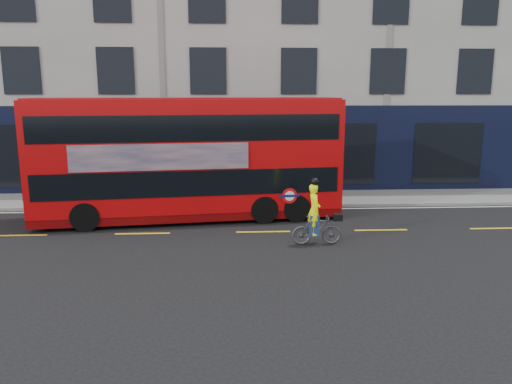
{
  "coord_description": "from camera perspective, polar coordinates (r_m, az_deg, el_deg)",
  "views": [
    {
      "loc": [
        2.89,
        -14.55,
        4.59
      ],
      "look_at": [
        3.78,
        1.97,
        1.27
      ],
      "focal_mm": 35.0,
      "sensor_mm": 36.0,
      "label": 1
    }
  ],
  "objects": [
    {
      "name": "pavement",
      "position": [
        21.73,
        -10.66,
        -0.89
      ],
      "size": [
        60.0,
        3.0,
        0.12
      ],
      "primitive_type": "cube",
      "color": "gray",
      "rests_on": "ground"
    },
    {
      "name": "lane_dashes",
      "position": [
        16.95,
        -12.83,
        -4.65
      ],
      "size": [
        58.0,
        0.12,
        0.01
      ],
      "primitive_type": null,
      "color": "yellow",
      "rests_on": "ground"
    },
    {
      "name": "road_edge_line",
      "position": [
        20.0,
        -11.31,
        -2.13
      ],
      "size": [
        58.0,
        0.1,
        0.01
      ],
      "primitive_type": "cube",
      "color": "silver",
      "rests_on": "ground"
    },
    {
      "name": "building_terrace",
      "position": [
        27.8,
        -9.45,
        17.19
      ],
      "size": [
        50.0,
        10.07,
        15.0
      ],
      "color": "#AFADA5",
      "rests_on": "ground"
    },
    {
      "name": "bus",
      "position": [
        18.23,
        -7.54,
        3.89
      ],
      "size": [
        11.12,
        3.74,
        4.4
      ],
      "rotation": [
        0.0,
        0.0,
        0.12
      ],
      "color": "#B90709",
      "rests_on": "ground"
    },
    {
      "name": "ground",
      "position": [
        15.53,
        -13.75,
        -6.18
      ],
      "size": [
        120.0,
        120.0,
        0.0
      ],
      "primitive_type": "plane",
      "color": "black",
      "rests_on": "ground"
    },
    {
      "name": "cyclist",
      "position": [
        15.32,
        6.86,
        -3.45
      ],
      "size": [
        1.54,
        0.58,
        2.08
      ],
      "rotation": [
        0.0,
        0.0,
        0.02
      ],
      "color": "#484C4D",
      "rests_on": "ground"
    },
    {
      "name": "kerb",
      "position": [
        20.28,
        -11.2,
        -1.77
      ],
      "size": [
        60.0,
        0.12,
        0.13
      ],
      "primitive_type": "cube",
      "color": "gray",
      "rests_on": "ground"
    }
  ]
}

